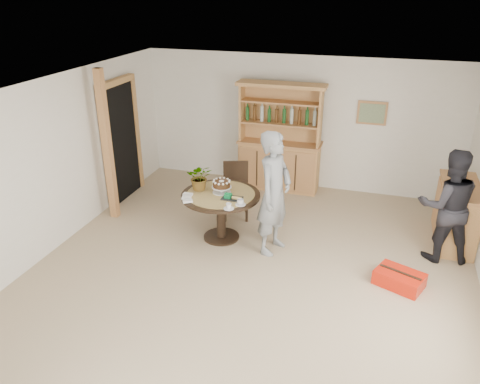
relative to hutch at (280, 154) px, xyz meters
name	(u,v)px	position (x,y,z in m)	size (l,w,h in m)	color
ground	(246,282)	(0.30, -3.24, -0.69)	(7.00, 7.00, 0.00)	#C7AE88
room_shell	(247,160)	(0.30, -3.23, 1.05)	(6.04, 7.04, 2.52)	white
doorway	(121,139)	(-2.63, -1.24, 0.42)	(0.13, 1.10, 2.18)	black
pine_post	(107,147)	(-2.40, -2.04, 0.56)	(0.12, 0.12, 2.50)	#B27A4B
hutch	(280,154)	(0.00, 0.00, 0.00)	(1.62, 0.54, 2.04)	tan
sideboard	(457,214)	(3.04, -1.24, -0.22)	(0.54, 1.26, 0.94)	tan
dining_table	(221,203)	(-0.41, -2.20, -0.08)	(1.20, 1.20, 0.76)	black
dining_chair	(236,186)	(-0.44, -1.38, -0.15)	(0.53, 0.53, 0.95)	black
birthday_cake	(222,185)	(-0.41, -2.15, 0.19)	(0.30, 0.30, 0.20)	white
flower_vase	(200,177)	(-0.76, -2.15, 0.28)	(0.38, 0.33, 0.42)	#3F7233
gift_tray	(232,197)	(-0.20, -2.33, 0.10)	(0.30, 0.20, 0.08)	black
coffee_cup_a	(240,202)	(-0.01, -2.48, 0.11)	(0.15, 0.15, 0.09)	silver
coffee_cup_b	(229,207)	(-0.13, -2.65, 0.11)	(0.15, 0.15, 0.08)	silver
napkins	(187,198)	(-0.82, -2.52, 0.09)	(0.24, 0.33, 0.03)	white
teen_boy	(274,194)	(0.44, -2.30, 0.23)	(0.67, 0.44, 1.84)	gray
adult_person	(447,206)	(2.80, -1.80, 0.14)	(0.81, 0.63, 1.67)	black
red_suitcase	(399,279)	(2.26, -2.70, -0.59)	(0.71, 0.60, 0.21)	red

